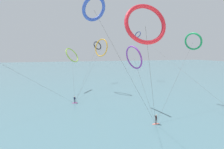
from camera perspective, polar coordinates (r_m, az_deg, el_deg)
The scene contains 11 objects.
sea_water at distance 111.03m, azimuth -11.20°, elevation 1.97°, with size 400.00×200.00×0.08m, color #476B75.
surfer_magenta at distance 37.70m, azimuth -14.21°, elevation -9.55°, with size 1.40×0.73×1.70m.
surfer_coral at distance 27.68m, azimuth 16.61°, elevation -16.45°, with size 1.40×0.69×1.70m.
kite_violet at distance 32.23m, azimuth 8.40°, elevation 6.49°, with size 3.09×11.13×13.80m.
kite_charcoal at distance 62.29m, azimuth -5.65°, elevation 11.04°, with size 12.08×27.42×16.95m.
kite_cobalt at distance 20.19m, azimuth -6.91°, elevation 23.82°, with size 12.61×3.69×19.17m.
kite_navy at distance 68.74m, azimuth 10.01°, elevation 14.88°, with size 3.17×50.94×21.73m.
kite_crimson at distance 16.83m, azimuth 12.76°, elevation 18.46°, with size 8.30×7.67×17.55m.
kite_amber at distance 46.22m, azimuth -4.19°, elevation 10.26°, with size 10.39×12.17×16.54m.
kite_emerald at distance 40.65m, azimuth 28.82°, elevation 11.11°, with size 15.68×10.66×17.00m.
kite_lime at distance 50.10m, azimuth -15.15°, elevation 7.20°, with size 5.43×17.22×13.80m.
Camera 1 is at (-6.59, -4.14, 12.32)m, focal length 23.69 mm.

